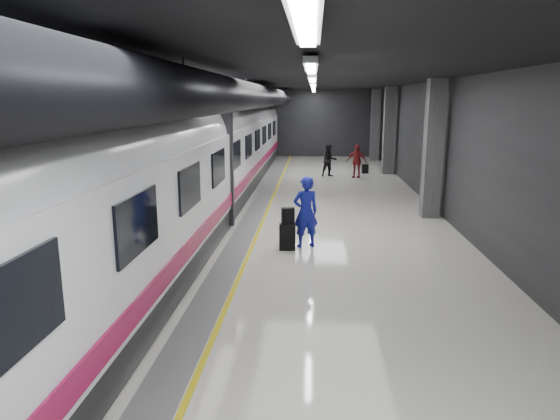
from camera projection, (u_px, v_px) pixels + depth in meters
name	position (u px, v px, depth m)	size (l,w,h in m)	color
ground	(291.00, 229.00, 15.11)	(40.00, 40.00, 0.00)	silver
platform_hall	(283.00, 110.00, 15.30)	(10.02, 40.02, 4.51)	black
train	(183.00, 160.00, 14.88)	(3.05, 38.00, 4.05)	black
traveler_main	(306.00, 212.00, 13.16)	(0.69, 0.45, 1.90)	#1A2DC8
suitcase_main	(287.00, 237.00, 13.01)	(0.42, 0.26, 0.68)	black
shoulder_bag	(288.00, 216.00, 12.91)	(0.33, 0.17, 0.43)	black
traveler_far_a	(329.00, 160.00, 25.29)	(0.81, 0.63, 1.66)	black
traveler_far_b	(356.00, 161.00, 24.97)	(0.97, 0.40, 1.66)	maroon
suitcase_far	(365.00, 169.00, 26.50)	(0.33, 0.21, 0.48)	black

